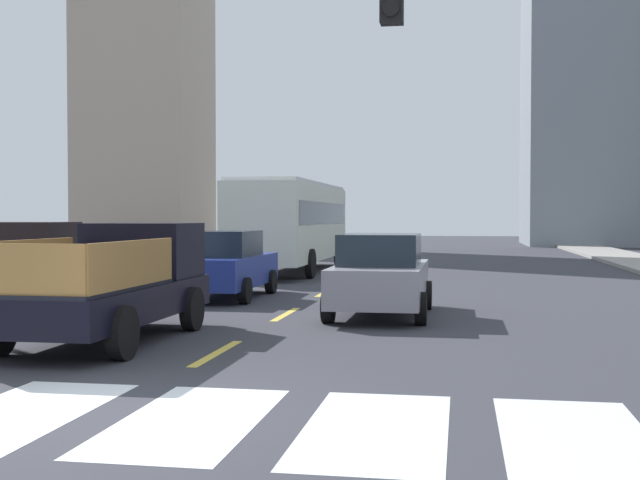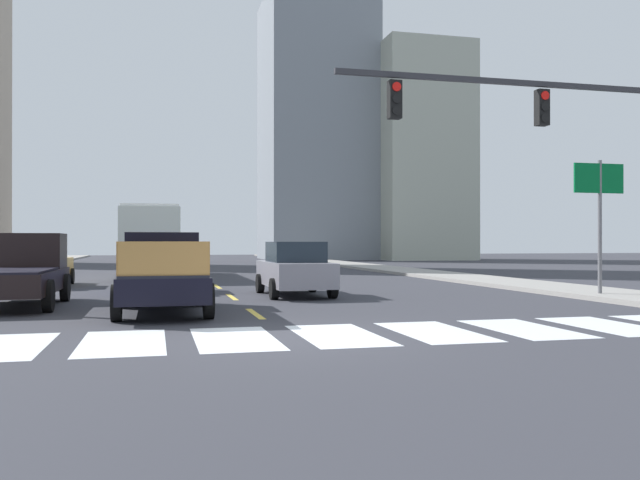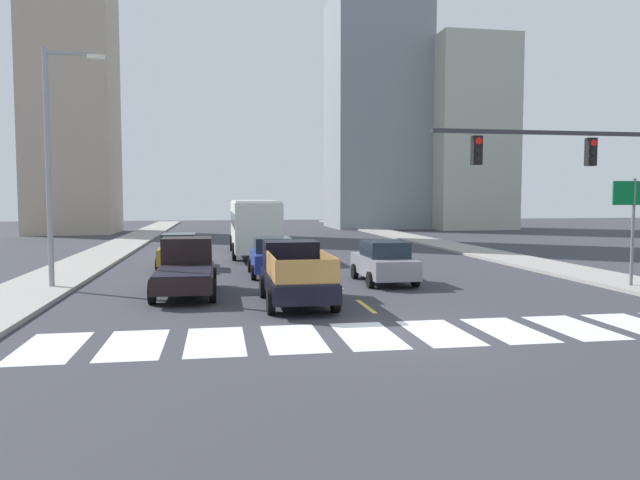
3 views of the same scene
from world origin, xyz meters
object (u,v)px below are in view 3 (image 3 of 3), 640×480
at_px(sedan_mid, 272,256).
at_px(pickup_stakebed, 295,274).
at_px(pickup_dark, 186,268).
at_px(direction_sign_green, 633,209).
at_px(sedan_far, 384,262).
at_px(city_bus, 253,223).
at_px(sedan_near_left, 179,251).
at_px(streetlight_left, 52,157).
at_px(traffic_signal_gantry, 624,174).

bearing_deg(sedan_mid, pickup_stakebed, -87.41).
height_order(pickup_dark, direction_sign_green, direction_sign_green).
bearing_deg(direction_sign_green, sedan_far, 159.73).
xyz_separation_m(city_bus, sedan_far, (4.56, -12.84, -1.09)).
xyz_separation_m(pickup_dark, sedan_near_left, (-0.74, 8.12, -0.06)).
bearing_deg(city_bus, sedan_far, -71.08).
xyz_separation_m(sedan_mid, streetlight_left, (-8.41, -2.82, 4.11)).
bearing_deg(pickup_dark, streetlight_left, 161.09).
bearing_deg(pickup_stakebed, sedan_mid, 92.22).
bearing_deg(direction_sign_green, sedan_mid, 154.29).
bearing_deg(traffic_signal_gantry, pickup_stakebed, 162.48).
height_order(pickup_stakebed, direction_sign_green, direction_sign_green).
relative_size(pickup_stakebed, city_bus, 0.48).
bearing_deg(pickup_dark, traffic_signal_gantry, -21.78).
bearing_deg(sedan_far, pickup_dark, -167.60).
relative_size(sedan_near_left, sedan_far, 1.00).
relative_size(pickup_stakebed, sedan_mid, 1.18).
distance_m(traffic_signal_gantry, direction_sign_green, 5.07).
height_order(traffic_signal_gantry, streetlight_left, streetlight_left).
distance_m(sedan_near_left, traffic_signal_gantry, 19.95).
bearing_deg(sedan_far, sedan_near_left, 143.91).
xyz_separation_m(pickup_stakebed, sedan_far, (4.15, 3.93, -0.08)).
xyz_separation_m(sedan_far, streetlight_left, (-12.71, 0.23, 4.11)).
distance_m(pickup_stakebed, traffic_signal_gantry, 10.74).
relative_size(city_bus, direction_sign_green, 2.57).
bearing_deg(traffic_signal_gantry, direction_sign_green, 49.80).
relative_size(pickup_stakebed, sedan_far, 1.18).
relative_size(sedan_mid, direction_sign_green, 1.05).
distance_m(city_bus, streetlight_left, 15.32).
distance_m(pickup_dark, sedan_near_left, 8.15).
bearing_deg(sedan_far, pickup_stakebed, -134.98).
xyz_separation_m(city_bus, traffic_signal_gantry, (10.16, -19.85, 2.26)).
bearing_deg(sedan_near_left, sedan_far, -35.42).
distance_m(sedan_far, traffic_signal_gantry, 9.57).
xyz_separation_m(city_bus, streetlight_left, (-8.15, -12.61, 3.02)).
xyz_separation_m(sedan_near_left, sedan_far, (8.57, -6.63, 0.00)).
relative_size(sedan_far, streetlight_left, 0.49).
distance_m(sedan_mid, traffic_signal_gantry, 14.51).
bearing_deg(streetlight_left, direction_sign_green, -9.19).
xyz_separation_m(pickup_stakebed, streetlight_left, (-8.56, 4.16, 4.03)).
bearing_deg(sedan_near_left, pickup_dark, -82.50).
distance_m(pickup_stakebed, streetlight_left, 10.34).
bearing_deg(pickup_dark, direction_sign_green, -5.47).
xyz_separation_m(pickup_stakebed, direction_sign_green, (12.94, 0.69, 2.10)).
height_order(sedan_near_left, sedan_far, same).
bearing_deg(sedan_mid, sedan_far, -34.01).
xyz_separation_m(pickup_stakebed, traffic_signal_gantry, (9.75, -3.08, 3.27)).
bearing_deg(city_bus, pickup_dark, -103.47).
bearing_deg(pickup_dark, pickup_stakebed, -32.99).
xyz_separation_m(pickup_stakebed, pickup_dark, (-3.68, 2.44, -0.02)).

